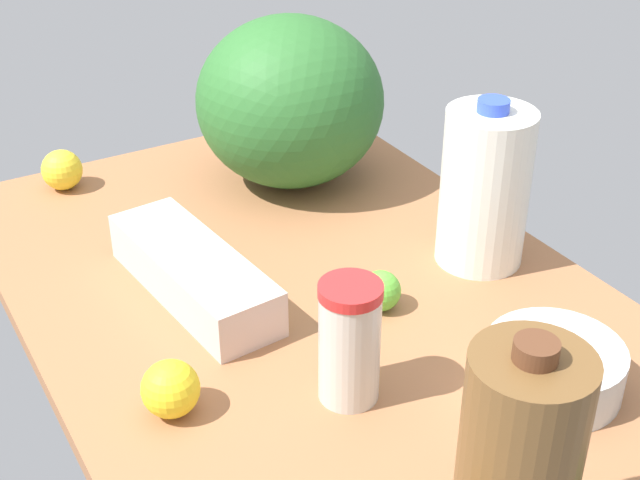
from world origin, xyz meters
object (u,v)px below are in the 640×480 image
object	(u,v)px
egg_carton	(193,273)
chocolate_milk_jug	(518,469)
milk_jug	(485,187)
lime_far_back	(381,291)
watermelon	(290,102)
lemon_loose	(171,389)
lemon_beside_bowl	(62,170)
tumbler_cup	(349,342)
mixing_bowl	(553,368)

from	to	relation	value
egg_carton	chocolate_milk_jug	bearing A→B (deg)	-178.38
egg_carton	milk_jug	xyz separation A→B (cm)	(-12.62, -40.61, 8.46)
egg_carton	lime_far_back	world-z (taller)	egg_carton
watermelon	lemon_loose	bearing A→B (deg)	138.35
chocolate_milk_jug	lemon_beside_bowl	size ratio (longest dim) A/B	3.85
milk_jug	lemon_beside_bowl	world-z (taller)	milk_jug
lemon_beside_bowl	lemon_loose	distance (cm)	63.14
egg_carton	lemon_beside_bowl	distance (cm)	41.84
tumbler_cup	milk_jug	world-z (taller)	milk_jug
tumbler_cup	egg_carton	bearing A→B (deg)	13.99
chocolate_milk_jug	lemon_beside_bowl	bearing A→B (deg)	7.85
watermelon	lime_far_back	xyz separation A→B (cm)	(-40.98, 8.48, -11.57)
milk_jug	chocolate_milk_jug	bearing A→B (deg)	143.58
egg_carton	chocolate_milk_jug	distance (cm)	59.09
milk_jug	lime_far_back	distance (cm)	22.20
mixing_bowl	milk_jug	xyz separation A→B (cm)	(28.06, -11.43, 8.88)
lime_far_back	lemon_beside_bowl	world-z (taller)	lemon_beside_bowl
chocolate_milk_jug	milk_jug	size ratio (longest dim) A/B	1.05
watermelon	lime_far_back	bearing A→B (deg)	168.31
chocolate_milk_jug	lemon_loose	size ratio (longest dim) A/B	3.86
mixing_bowl	egg_carton	bearing A→B (deg)	35.66
watermelon	lemon_beside_bowl	size ratio (longest dim) A/B	4.56
mixing_bowl	lemon_beside_bowl	bearing A→B (deg)	23.52
chocolate_milk_jug	watermelon	world-z (taller)	watermelon
egg_carton	mixing_bowl	world-z (taller)	egg_carton
egg_carton	lemon_beside_bowl	bearing A→B (deg)	3.51
chocolate_milk_jug	milk_jug	world-z (taller)	chocolate_milk_jug
tumbler_cup	lemon_loose	distance (cm)	21.43
egg_carton	lime_far_back	bearing A→B (deg)	-133.41
lemon_beside_bowl	watermelon	bearing A→B (deg)	-114.81
lemon_loose	milk_jug	bearing A→B (deg)	-80.39
lemon_beside_bowl	lemon_loose	size ratio (longest dim) A/B	1.00
tumbler_cup	lime_far_back	bearing A→B (deg)	-45.22
tumbler_cup	lemon_loose	size ratio (longest dim) A/B	2.28
mixing_bowl	tumbler_cup	bearing A→B (deg)	62.65
watermelon	milk_jug	xyz separation A→B (cm)	(-37.48, -11.47, -2.48)
chocolate_milk_jug	tumbler_cup	bearing A→B (deg)	-0.28
mixing_bowl	tumbler_cup	distance (cm)	25.10
mixing_bowl	watermelon	xyz separation A→B (cm)	(65.54, 0.04, 11.36)
milk_jug	lime_far_back	size ratio (longest dim) A/B	4.49
lime_far_back	chocolate_milk_jug	bearing A→B (deg)	162.12
tumbler_cup	lime_far_back	xyz separation A→B (cm)	(13.24, -13.35, -5.10)
milk_jug	mixing_bowl	bearing A→B (deg)	157.84
watermelon	tumbler_cup	distance (cm)	58.81
chocolate_milk_jug	tumbler_cup	world-z (taller)	chocolate_milk_jug
mixing_bowl	lemon_beside_bowl	distance (cm)	89.45
watermelon	egg_carton	bearing A→B (deg)	130.46
watermelon	lime_far_back	world-z (taller)	watermelon
mixing_bowl	tumbler_cup	xyz separation A→B (cm)	(11.31, 21.87, 4.89)
lemon_loose	lemon_beside_bowl	bearing A→B (deg)	-5.11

